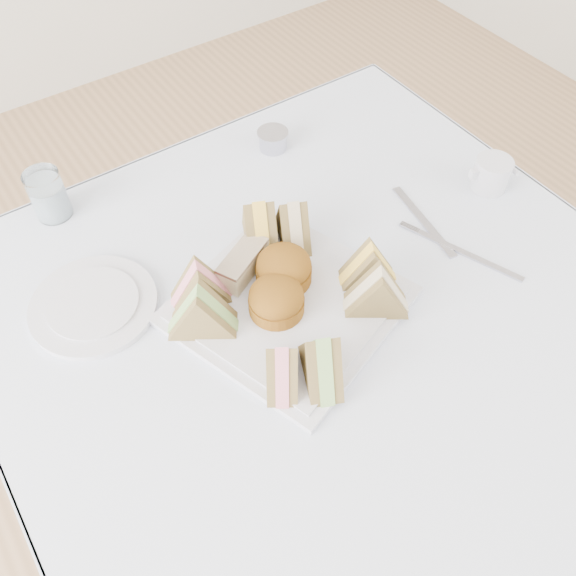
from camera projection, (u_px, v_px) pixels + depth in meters
floor at (314, 487)px, 1.54m from camera, size 4.00×4.00×0.00m
table at (320, 421)px, 1.25m from camera, size 0.90×0.90×0.74m
tablecloth at (329, 315)px, 0.96m from camera, size 1.02×1.02×0.01m
serving_plate at (288, 305)px, 0.96m from camera, size 0.39×0.39×0.01m
sandwich_fl_a at (282, 364)px, 0.84m from camera, size 0.09×0.10×0.08m
sandwich_fl_b at (322, 357)px, 0.84m from camera, size 0.09×0.11×0.09m
sandwich_fr_a at (370, 263)px, 0.95m from camera, size 0.10×0.08×0.08m
sandwich_fr_b at (378, 290)px, 0.92m from camera, size 0.11×0.10×0.09m
sandwich_bl_a at (201, 309)px, 0.89m from camera, size 0.12×0.10×0.09m
sandwich_bl_b at (199, 282)px, 0.93m from camera, size 0.10×0.07×0.08m
sandwich_br_a at (293, 221)px, 1.01m from camera, size 0.08×0.11×0.09m
sandwich_br_b at (260, 223)px, 1.00m from camera, size 0.09×0.12×0.10m
scone_left at (276, 299)px, 0.93m from camera, size 0.11×0.11×0.06m
scone_right at (284, 268)px, 0.96m from camera, size 0.13×0.13×0.06m
pastry_slice at (243, 264)px, 0.98m from camera, size 0.11×0.08×0.05m
side_plate at (94, 305)px, 0.96m from camera, size 0.20×0.20×0.01m
water_glass at (48, 195)px, 1.06m from camera, size 0.07×0.07×0.09m
tea_strainer at (273, 141)px, 1.20m from camera, size 0.08×0.08×0.03m
knife at (423, 221)px, 1.08m from camera, size 0.05×0.19×0.00m
fork at (469, 255)px, 1.03m from camera, size 0.08×0.18×0.00m
creamer_jug at (491, 174)px, 1.12m from camera, size 0.08×0.08×0.06m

